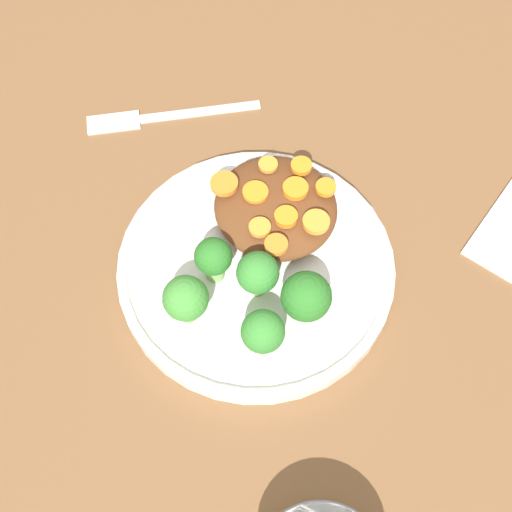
# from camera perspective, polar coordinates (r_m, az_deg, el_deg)

# --- Properties ---
(ground_plane) EXTENTS (4.00, 4.00, 0.00)m
(ground_plane) POSITION_cam_1_polar(r_m,az_deg,el_deg) (0.67, 0.00, -1.37)
(ground_plane) COLOR brown
(plate) EXTENTS (0.26, 0.26, 0.02)m
(plate) POSITION_cam_1_polar(r_m,az_deg,el_deg) (0.66, 0.00, -0.88)
(plate) COLOR silver
(plate) RESTS_ON ground_plane
(stew_mound) EXTENTS (0.11, 0.12, 0.03)m
(stew_mound) POSITION_cam_1_polar(r_m,az_deg,el_deg) (0.67, 1.58, 3.94)
(stew_mound) COLOR #5B3319
(stew_mound) RESTS_ON plate
(broccoli_floret_0) EXTENTS (0.04, 0.04, 0.05)m
(broccoli_floret_0) POSITION_cam_1_polar(r_m,az_deg,el_deg) (0.62, 0.14, -1.41)
(broccoli_floret_0) COLOR #7FA85B
(broccoli_floret_0) RESTS_ON plate
(broccoli_floret_1) EXTENTS (0.04, 0.04, 0.05)m
(broccoli_floret_1) POSITION_cam_1_polar(r_m,az_deg,el_deg) (0.61, -5.77, -3.32)
(broccoli_floret_1) COLOR #759E51
(broccoli_floret_1) RESTS_ON plate
(broccoli_floret_2) EXTENTS (0.04, 0.04, 0.05)m
(broccoli_floret_2) POSITION_cam_1_polar(r_m,az_deg,el_deg) (0.60, 0.55, -6.14)
(broccoli_floret_2) COLOR #759E51
(broccoli_floret_2) RESTS_ON plate
(broccoli_floret_3) EXTENTS (0.04, 0.04, 0.06)m
(broccoli_floret_3) POSITION_cam_1_polar(r_m,az_deg,el_deg) (0.61, 4.23, -3.16)
(broccoli_floret_3) COLOR #759E51
(broccoli_floret_3) RESTS_ON plate
(broccoli_floret_4) EXTENTS (0.03, 0.03, 0.05)m
(broccoli_floret_4) POSITION_cam_1_polar(r_m,az_deg,el_deg) (0.63, -3.42, -0.19)
(broccoli_floret_4) COLOR #7FA85B
(broccoli_floret_4) RESTS_ON plate
(carrot_slice_0) EXTENTS (0.02, 0.02, 0.01)m
(carrot_slice_0) POSITION_cam_1_polar(r_m,az_deg,el_deg) (0.67, 5.60, 5.49)
(carrot_slice_0) COLOR orange
(carrot_slice_0) RESTS_ON stew_mound
(carrot_slice_1) EXTENTS (0.02, 0.02, 0.01)m
(carrot_slice_1) POSITION_cam_1_polar(r_m,az_deg,el_deg) (0.66, 3.18, 5.40)
(carrot_slice_1) COLOR orange
(carrot_slice_1) RESTS_ON stew_mound
(carrot_slice_2) EXTENTS (0.02, 0.02, 0.00)m
(carrot_slice_2) POSITION_cam_1_polar(r_m,az_deg,el_deg) (0.64, 0.31, 2.31)
(carrot_slice_2) COLOR orange
(carrot_slice_2) RESTS_ON stew_mound
(carrot_slice_3) EXTENTS (0.03, 0.03, 0.01)m
(carrot_slice_3) POSITION_cam_1_polar(r_m,az_deg,el_deg) (0.66, -2.56, 5.80)
(carrot_slice_3) COLOR orange
(carrot_slice_3) RESTS_ON stew_mound
(carrot_slice_4) EXTENTS (0.02, 0.02, 0.00)m
(carrot_slice_4) POSITION_cam_1_polar(r_m,az_deg,el_deg) (0.66, -0.04, 5.13)
(carrot_slice_4) COLOR orange
(carrot_slice_4) RESTS_ON stew_mound
(carrot_slice_5) EXTENTS (0.02, 0.02, 0.00)m
(carrot_slice_5) POSITION_cam_1_polar(r_m,az_deg,el_deg) (0.68, 0.98, 7.32)
(carrot_slice_5) COLOR orange
(carrot_slice_5) RESTS_ON stew_mound
(carrot_slice_6) EXTENTS (0.02, 0.02, 0.01)m
(carrot_slice_6) POSITION_cam_1_polar(r_m,az_deg,el_deg) (0.64, 4.83, 2.73)
(carrot_slice_6) COLOR orange
(carrot_slice_6) RESTS_ON stew_mound
(carrot_slice_7) EXTENTS (0.02, 0.02, 0.01)m
(carrot_slice_7) POSITION_cam_1_polar(r_m,az_deg,el_deg) (0.64, 2.41, 3.14)
(carrot_slice_7) COLOR orange
(carrot_slice_7) RESTS_ON stew_mound
(carrot_slice_8) EXTENTS (0.02, 0.02, 0.01)m
(carrot_slice_8) POSITION_cam_1_polar(r_m,az_deg,el_deg) (0.63, 1.62, 0.92)
(carrot_slice_8) COLOR orange
(carrot_slice_8) RESTS_ON stew_mound
(carrot_slice_9) EXTENTS (0.02, 0.02, 0.01)m
(carrot_slice_9) POSITION_cam_1_polar(r_m,az_deg,el_deg) (0.68, 3.65, 7.21)
(carrot_slice_9) COLOR orange
(carrot_slice_9) RESTS_ON stew_mound
(fork) EXTENTS (0.17, 0.11, 0.01)m
(fork) POSITION_cam_1_polar(r_m,az_deg,el_deg) (0.78, -7.99, 10.99)
(fork) COLOR silver
(fork) RESTS_ON ground_plane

